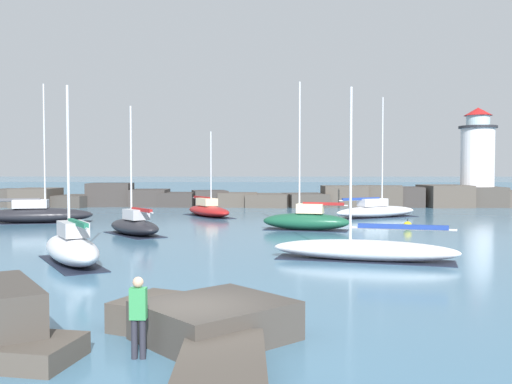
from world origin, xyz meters
TOP-DOWN VIEW (x-y plane):
  - ground_plane at (0.00, 0.00)m, footprint 600.00×600.00m
  - open_sea_beyond at (0.00, 109.59)m, footprint 400.00×116.00m
  - breakwater_jetty at (2.58, 49.78)m, footprint 60.06×6.62m
  - lighthouse at (25.49, 50.83)m, footprint 4.88×4.88m
  - foreground_rocks at (-3.79, -0.27)m, footprint 13.09×7.22m
  - sailboat_moored_0 at (11.25, 35.46)m, footprint 8.20×5.75m
  - sailboat_moored_1 at (6.30, 12.54)m, footprint 8.54×3.91m
  - sailboat_moored_2 at (-6.41, 22.35)m, footprint 4.93×5.54m
  - sailboat_moored_5 at (-3.16, 36.36)m, footprint 5.36×7.06m
  - sailboat_moored_6 at (-15.77, 30.12)m, footprint 8.59×3.75m
  - sailboat_moored_7 at (4.59, 25.31)m, footprint 6.19×3.18m
  - sailboat_moored_8 at (-6.64, 11.42)m, footprint 4.76×6.24m
  - mooring_buoy_far_side at (11.48, 25.50)m, footprint 0.58×0.58m
  - person_on_rocks at (-0.96, -0.96)m, footprint 0.36×0.24m

SIDE VIEW (x-z plane):
  - ground_plane at x=0.00m, z-range 0.00..0.00m
  - open_sea_beyond at x=0.00m, z-range 0.00..0.01m
  - mooring_buoy_far_side at x=11.48m, z-range -0.10..0.68m
  - sailboat_moored_1 at x=6.30m, z-range -3.43..4.41m
  - foreground_rocks at x=-3.79m, z-range -0.18..1.29m
  - sailboat_moored_5 at x=-3.16m, z-range -3.11..4.25m
  - sailboat_moored_0 at x=11.25m, z-range -4.53..5.73m
  - sailboat_moored_2 at x=-6.41m, z-range -3.45..4.65m
  - sailboat_moored_6 at x=-15.77m, z-range -4.64..6.00m
  - sailboat_moored_7 at x=4.59m, z-range -4.31..5.70m
  - sailboat_moored_8 at x=-6.64m, z-range -3.20..4.62m
  - breakwater_jetty at x=2.58m, z-range -0.29..2.27m
  - person_on_rocks at x=-0.96m, z-range 0.12..1.91m
  - lighthouse at x=25.49m, z-range -0.87..10.11m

